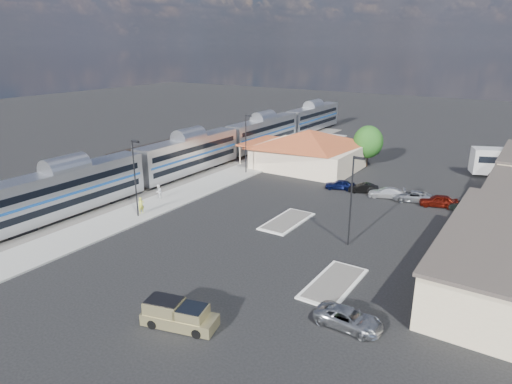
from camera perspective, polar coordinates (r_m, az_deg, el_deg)
The scene contains 22 objects.
ground at distance 51.36m, azimuth -1.10°, elevation -3.55°, with size 280.00×280.00×0.00m, color black.
railbed at distance 69.97m, azimuth -11.78°, elevation 2.05°, with size 16.00×100.00×0.12m, color #4C4944.
platform at distance 62.70m, azimuth -7.15°, elevation 0.45°, with size 5.50×92.00×0.18m, color gray.
passenger_train at distance 69.59m, azimuth -8.27°, elevation 4.55°, with size 3.00×104.00×5.55m.
freight_cars at distance 72.09m, azimuth -13.17°, elevation 3.96°, with size 2.80×46.00×4.00m.
station_depot at distance 72.58m, azimuth 6.53°, elevation 5.39°, with size 18.35×12.24×6.20m.
traffic_island_south at distance 50.97m, azimuth 3.90°, elevation -3.64°, with size 3.30×7.50×0.21m.
traffic_island_north at distance 38.89m, azimuth 9.70°, elevation -11.17°, with size 3.30×7.50×0.21m.
lamp_plat_s at distance 52.23m, azimuth -14.88°, elevation 2.38°, with size 1.08×0.25×9.00m.
lamp_plat_n at distance 68.46m, azimuth -1.22°, elevation 6.63°, with size 1.08×0.25×9.00m.
lamp_lot at distance 44.31m, azimuth 11.95°, elevation -0.19°, with size 1.08×0.25×9.00m.
tree_depot at distance 74.98m, azimuth 13.83°, elevation 6.10°, with size 4.71×4.71×6.63m.
pickup_truck at distance 33.38m, azimuth -9.52°, elevation -14.97°, with size 5.62×3.19×1.83m.
suv at distance 33.61m, azimuth 11.53°, elevation -15.25°, with size 2.23×4.84×1.35m, color #A0A3A7.
person_a at distance 54.32m, azimuth -14.17°, elevation -1.62°, with size 0.70×0.46×1.91m, color gold.
person_b at distance 58.95m, azimuth -12.08°, elevation 0.05°, with size 0.88×0.68×1.80m, color white.
parked_car_a at distance 62.98m, azimuth 10.44°, elevation 0.93°, with size 1.60×3.97×1.35m, color #0B123B.
parked_car_b at distance 62.18m, azimuth 13.26°, elevation 0.48°, with size 1.36×3.90×1.29m, color black.
parked_car_c at distance 60.98m, azimuth 15.98°, elevation -0.06°, with size 1.88×4.64×1.35m, color white.
parked_car_d at distance 60.48m, azimuth 18.94°, elevation -0.49°, with size 2.26×4.90×1.36m, color #999DA2.
parked_car_e at distance 59.58m, azimuth 21.84°, elevation -1.02°, with size 1.79×4.45×1.51m, color maroon.
parked_car_f at distance 59.44m, azimuth 24.89°, elevation -1.54°, with size 1.43×4.11×1.35m, color black.
Camera 1 is at (26.75, -39.54, 18.94)m, focal length 32.00 mm.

